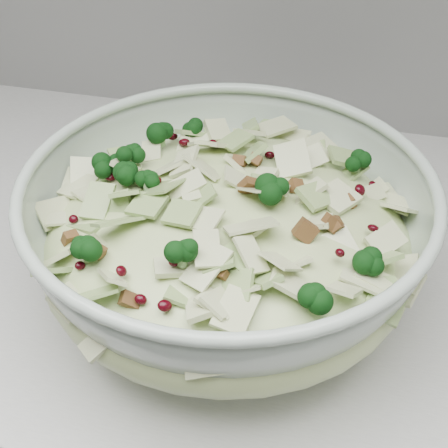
# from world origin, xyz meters

# --- Properties ---
(counter) EXTENTS (3.60, 0.60, 0.90)m
(counter) POSITION_xyz_m (0.00, 1.70, 0.45)
(counter) COLOR beige
(counter) RESTS_ON floor
(mixing_bowl) EXTENTS (0.37, 0.37, 0.15)m
(mixing_bowl) POSITION_xyz_m (0.10, 1.60, 0.98)
(mixing_bowl) COLOR #A5B5A6
(mixing_bowl) RESTS_ON counter
(salad) EXTENTS (0.38, 0.38, 0.15)m
(salad) POSITION_xyz_m (0.10, 1.60, 1.00)
(salad) COLOR #C0CD8C
(salad) RESTS_ON mixing_bowl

